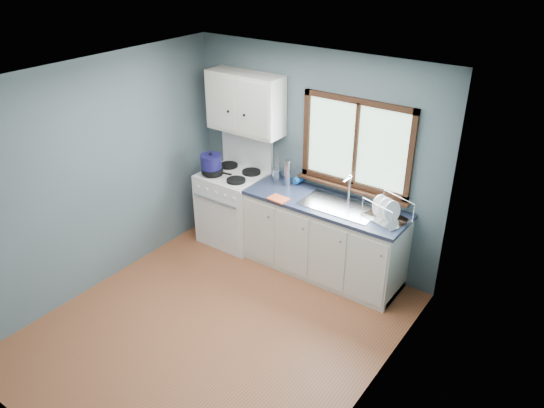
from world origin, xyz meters
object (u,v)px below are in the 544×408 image
Objects in this scene: sink at (339,211)px; utensil_crock at (277,175)px; stockpot at (211,164)px; base_cabinets at (323,241)px; thermos at (287,173)px; gas_range at (234,205)px; dish_rack at (386,214)px; skillet at (213,171)px.

utensil_crock reaches higher than sink.
utensil_crock is (0.74, 0.34, -0.08)m from stockpot.
thermos reaches higher than base_cabinets.
thermos is (-0.77, 0.12, 0.22)m from sink.
gas_range reaches higher than thermos.
thermos is 0.60× the size of dish_rack.
sink is 0.96m from utensil_crock.
skillet reaches higher than base_cabinets.
utensil_crock is (0.72, 0.34, 0.01)m from skillet.
sink is 2.65× the size of thermos.
skillet is at bearing -155.07° from dish_rack.
gas_range is 0.94m from thermos.
base_cabinets is 0.48m from sink.
thermos is at bearing 10.52° from gas_range.
sink is 0.81m from thermos.
dish_rack reaches higher than skillet.
utensil_crock is (-0.76, 0.15, 0.59)m from base_cabinets.
gas_range reaches higher than skillet.
utensil_crock reaches higher than stockpot.
thermos is at bearing 9.33° from skillet.
thermos is at bearing 171.46° from sink.
gas_range is 2.07m from dish_rack.
base_cabinets is 3.53× the size of dish_rack.
dish_rack is (2.18, 0.23, -0.01)m from skillet.
base_cabinets is 4.93× the size of utensil_crock.
base_cabinets is 5.39× the size of stockpot.
thermos is (0.91, 0.30, 0.00)m from stockpot.
base_cabinets is 0.97m from utensil_crock.
sink reaches higher than base_cabinets.
gas_range is at bearing -169.48° from thermos.
gas_range reaches higher than utensil_crock.
stockpot is at bearing -173.62° from sink.
sink is 2.01× the size of skillet.
utensil_crock is at bearing 170.93° from sink.
stockpot is at bearing -138.68° from gas_range.
utensil_crock is at bearing 168.60° from thermos.
utensil_crock is 1.18× the size of thermos.
dish_rack is (1.29, -0.08, -0.10)m from thermos.
thermos is (0.72, 0.13, 0.58)m from gas_range.
gas_range reaches higher than sink.
skillet is 0.09m from stockpot.
base_cabinets is at bearing -11.14° from utensil_crock.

